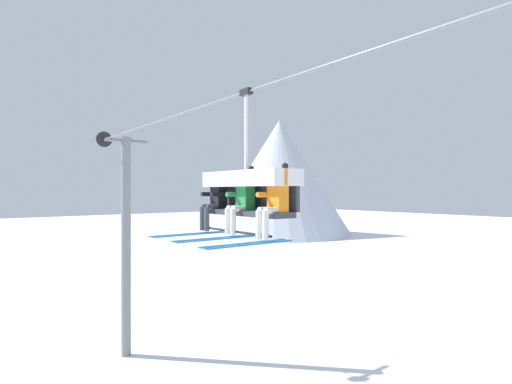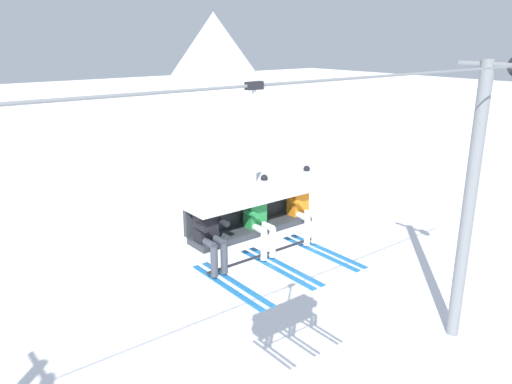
# 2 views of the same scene
# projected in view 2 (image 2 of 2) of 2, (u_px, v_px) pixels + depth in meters

# --- Properties ---
(mountain_peak_central) EXTENTS (17.01, 17.01, 11.62)m
(mountain_peak_central) POSITION_uv_depth(u_px,v_px,m) (214.00, 61.00, 62.49)
(mountain_peak_central) COLOR white
(mountain_peak_central) RESTS_ON ground_plane
(lift_tower_far) EXTENTS (0.36, 1.88, 8.32)m
(lift_tower_far) POSITION_uv_depth(u_px,v_px,m) (470.00, 200.00, 14.07)
(lift_tower_far) COLOR slate
(lift_tower_far) RESTS_ON ground_plane
(lift_cable) EXTENTS (19.04, 0.05, 0.05)m
(lift_cable) POSITION_uv_depth(u_px,v_px,m) (245.00, 86.00, 7.35)
(lift_cable) COLOR slate
(chairlift_chair) EXTENTS (2.30, 0.74, 2.71)m
(chairlift_chair) POSITION_uv_depth(u_px,v_px,m) (251.00, 198.00, 8.03)
(chairlift_chair) COLOR #33383D
(skier_black) EXTENTS (0.46, 1.70, 1.23)m
(skier_black) POSITION_uv_depth(u_px,v_px,m) (211.00, 233.00, 7.40)
(skier_black) COLOR black
(skier_green) EXTENTS (0.48, 1.70, 1.34)m
(skier_green) POSITION_uv_depth(u_px,v_px,m) (260.00, 218.00, 7.96)
(skier_green) COLOR #23843D
(skier_orange) EXTENTS (0.48, 1.70, 1.34)m
(skier_orange) POSITION_uv_depth(u_px,v_px,m) (303.00, 206.00, 8.51)
(skier_orange) COLOR orange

